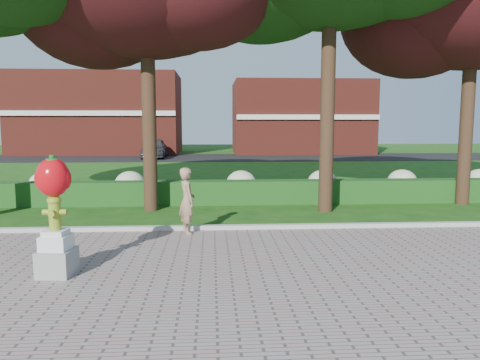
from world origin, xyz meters
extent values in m
plane|color=#154812|center=(0.00, 0.00, 0.00)|extent=(100.00, 100.00, 0.00)
cube|color=#ADADA5|center=(0.00, 3.00, 0.07)|extent=(40.00, 0.18, 0.15)
cube|color=#123F15|center=(0.00, 7.00, 0.40)|extent=(24.00, 0.70, 0.80)
ellipsoid|color=#BCC697|center=(-6.00, 8.00, 0.55)|extent=(1.10, 1.10, 0.99)
ellipsoid|color=#BCC697|center=(-3.00, 8.00, 0.55)|extent=(1.10, 1.10, 0.99)
ellipsoid|color=#BCC697|center=(1.00, 8.00, 0.55)|extent=(1.10, 1.10, 0.99)
ellipsoid|color=#BCC697|center=(4.00, 8.00, 0.55)|extent=(1.10, 1.10, 0.99)
ellipsoid|color=#BCC697|center=(7.00, 8.00, 0.55)|extent=(1.10, 1.10, 0.99)
ellipsoid|color=#BCC697|center=(10.00, 8.00, 0.55)|extent=(1.10, 1.10, 0.99)
cube|color=black|center=(0.00, 28.00, 0.01)|extent=(50.00, 8.00, 0.02)
cube|color=maroon|center=(-10.00, 34.00, 3.50)|extent=(14.00, 8.00, 7.00)
cube|color=maroon|center=(8.00, 34.00, 3.20)|extent=(12.00, 8.00, 6.40)
cylinder|color=black|center=(-2.00, 6.00, 3.08)|extent=(0.44, 0.44, 6.16)
ellipsoid|color=black|center=(-3.65, 6.88, 6.60)|extent=(5.28, 5.28, 4.22)
cylinder|color=black|center=(3.50, 5.50, 3.64)|extent=(0.44, 0.44, 7.28)
cylinder|color=black|center=(8.50, 6.50, 2.94)|extent=(0.44, 0.44, 5.88)
ellipsoid|color=black|center=(6.92, 7.34, 6.30)|extent=(5.04, 5.04, 4.03)
cube|color=gray|center=(-2.86, -0.45, 0.28)|extent=(0.66, 0.66, 0.48)
cube|color=silver|center=(-2.86, -0.45, 0.65)|extent=(0.53, 0.53, 0.27)
cube|color=silver|center=(-2.86, -0.45, 0.83)|extent=(0.43, 0.43, 0.10)
cylinder|color=olive|center=(-2.86, -0.45, 1.14)|extent=(0.21, 0.21, 0.53)
ellipsoid|color=olive|center=(-2.86, -0.45, 1.41)|extent=(0.25, 0.25, 0.17)
cylinder|color=olive|center=(-3.01, -0.45, 1.20)|extent=(0.11, 0.10, 0.10)
cylinder|color=olive|center=(-2.71, -0.45, 1.20)|extent=(0.11, 0.10, 0.10)
cylinder|color=olive|center=(-2.86, -0.59, 1.20)|extent=(0.11, 0.11, 0.11)
cylinder|color=olive|center=(-2.86, -0.45, 1.49)|extent=(0.08, 0.08, 0.05)
ellipsoid|color=red|center=(-2.86, -0.45, 1.82)|extent=(0.60, 0.53, 0.69)
ellipsoid|color=red|center=(-3.03, -0.45, 1.80)|extent=(0.29, 0.29, 0.44)
ellipsoid|color=red|center=(-2.69, -0.45, 1.80)|extent=(0.29, 0.29, 0.44)
cylinder|color=#16601D|center=(-2.86, -0.45, 2.16)|extent=(0.10, 0.10, 0.11)
ellipsoid|color=#16601D|center=(-2.86, -0.45, 2.13)|extent=(0.23, 0.23, 0.08)
imported|color=#9D795A|center=(-0.68, 2.60, 0.86)|extent=(0.57, 0.70, 1.65)
imported|color=#3D3F44|center=(-4.53, 27.79, 0.79)|extent=(2.01, 4.59, 1.54)
camera|label=1|loc=(-0.05, -8.82, 2.79)|focal=35.00mm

